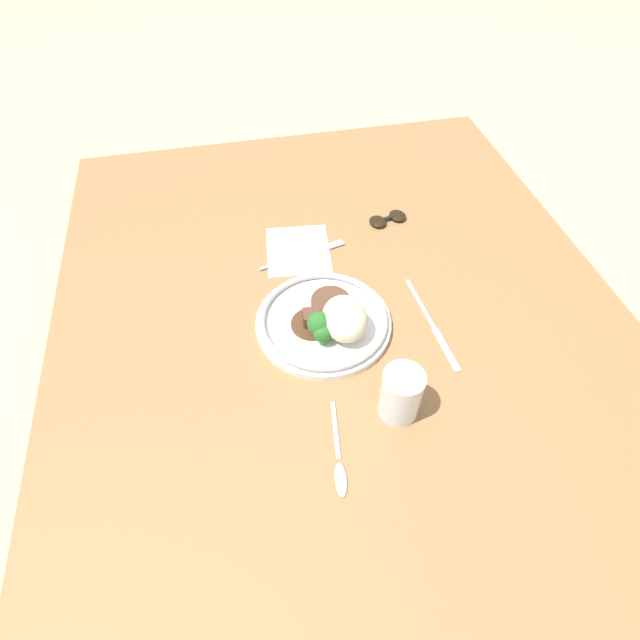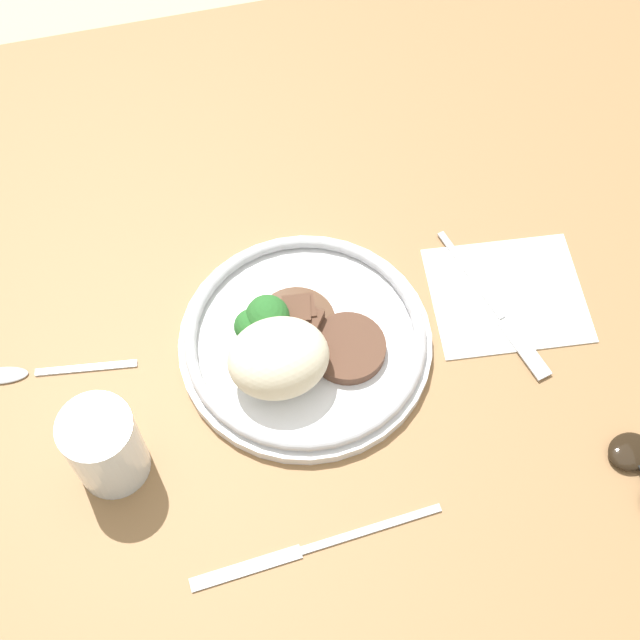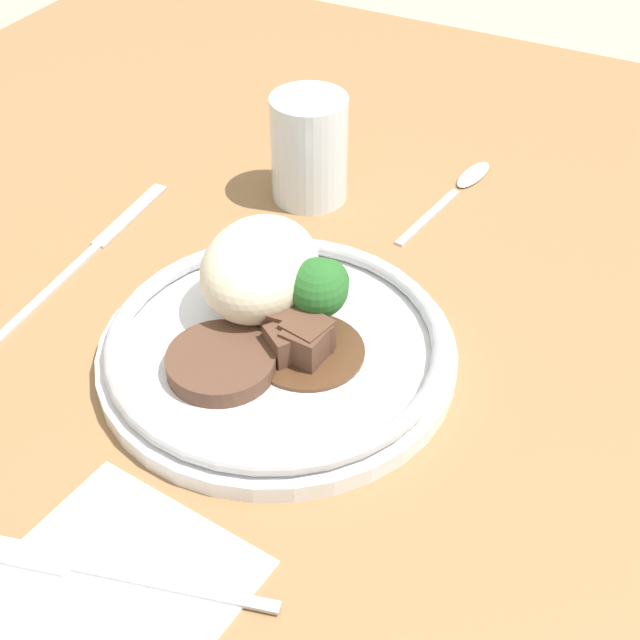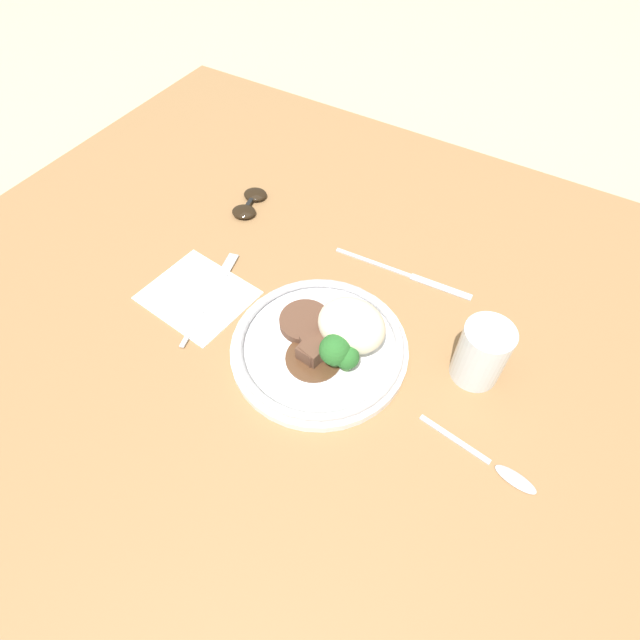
# 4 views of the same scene
# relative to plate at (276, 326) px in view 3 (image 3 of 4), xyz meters

# --- Properties ---
(ground_plane) EXTENTS (8.00, 8.00, 0.00)m
(ground_plane) POSITION_rel_plate_xyz_m (-0.04, 0.03, -0.07)
(ground_plane) COLOR tan
(dining_table) EXTENTS (1.26, 1.05, 0.05)m
(dining_table) POSITION_rel_plate_xyz_m (-0.04, 0.03, -0.05)
(dining_table) COLOR olive
(dining_table) RESTS_ON ground
(napkin) EXTENTS (0.16, 0.14, 0.00)m
(napkin) POSITION_rel_plate_xyz_m (-0.22, -0.01, -0.02)
(napkin) COLOR white
(napkin) RESTS_ON dining_table
(plate) EXTENTS (0.24, 0.24, 0.08)m
(plate) POSITION_rel_plate_xyz_m (0.00, 0.00, 0.00)
(plate) COLOR white
(plate) RESTS_ON dining_table
(juice_glass) EXTENTS (0.06, 0.06, 0.09)m
(juice_glass) POSITION_rel_plate_xyz_m (0.19, 0.07, 0.02)
(juice_glass) COLOR orange
(juice_glass) RESTS_ON dining_table
(fork) EXTENTS (0.06, 0.19, 0.00)m
(fork) POSITION_rel_plate_xyz_m (-0.20, 0.01, -0.02)
(fork) COLOR #B7B7BC
(fork) RESTS_ON napkin
(knife) EXTENTS (0.23, 0.02, 0.00)m
(knife) POSITION_rel_plate_xyz_m (0.04, 0.19, -0.02)
(knife) COLOR #B7B7BC
(knife) RESTS_ON dining_table
(spoon) EXTENTS (0.15, 0.03, 0.01)m
(spoon) POSITION_rel_plate_xyz_m (0.26, -0.04, -0.02)
(spoon) COLOR #B7B7BC
(spoon) RESTS_ON dining_table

